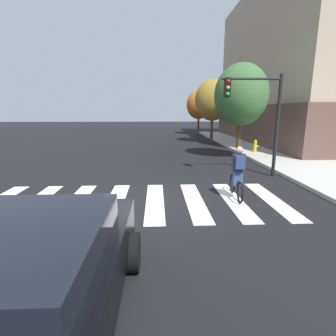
% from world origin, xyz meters
% --- Properties ---
extents(ground_plane, '(120.00, 120.00, 0.00)m').
position_xyz_m(ground_plane, '(0.00, 0.00, 0.00)').
color(ground_plane, black).
extents(crosswalk_stripes, '(9.19, 3.56, 0.01)m').
position_xyz_m(crosswalk_stripes, '(-0.55, 0.00, 0.01)').
color(crosswalk_stripes, silver).
rests_on(crosswalk_stripes, ground).
extents(sedan_near, '(2.19, 4.61, 1.59)m').
position_xyz_m(sedan_near, '(-1.27, -4.99, 0.82)').
color(sedan_near, black).
rests_on(sedan_near, ground).
extents(cyclist, '(0.38, 1.71, 1.69)m').
position_xyz_m(cyclist, '(2.69, 0.17, 0.84)').
color(cyclist, black).
rests_on(cyclist, ground).
extents(traffic_light_near, '(2.47, 0.28, 4.20)m').
position_xyz_m(traffic_light_near, '(4.30, 2.96, 2.86)').
color(traffic_light_near, black).
rests_on(traffic_light_near, ground).
extents(fire_hydrant, '(0.33, 0.22, 0.78)m').
position_xyz_m(fire_hydrant, '(6.53, 8.71, 0.53)').
color(fire_hydrant, gold).
rests_on(fire_hydrant, sidewalk).
extents(street_tree_near, '(3.02, 3.02, 5.38)m').
position_xyz_m(street_tree_near, '(4.96, 7.32, 3.63)').
color(street_tree_near, '#4C3823').
rests_on(street_tree_near, ground).
extents(street_tree_mid, '(3.03, 3.03, 5.38)m').
position_xyz_m(street_tree_mid, '(4.98, 14.96, 3.63)').
color(street_tree_mid, '#4C3823').
rests_on(street_tree_mid, ground).
extents(street_tree_far, '(2.86, 2.86, 5.08)m').
position_xyz_m(street_tree_far, '(5.10, 23.04, 3.43)').
color(street_tree_far, '#4C3823').
rests_on(street_tree_far, ground).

